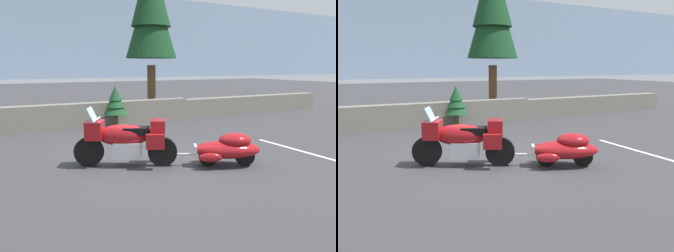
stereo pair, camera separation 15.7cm
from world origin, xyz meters
TOP-DOWN VIEW (x-y plane):
  - ground_plane at (0.00, 0.00)m, footprint 80.00×80.00m
  - stone_guard_wall at (0.10, 5.03)m, footprint 24.00×0.60m
  - distant_ridgeline at (0.00, 95.02)m, footprint 240.00×80.00m
  - touring_motorcycle at (-0.61, -0.29)m, footprint 2.11×1.36m
  - car_shaped_trailer at (1.42, -1.34)m, footprint 2.12×1.34m
  - pine_tree_tall at (2.95, 5.99)m, footprint 2.18×2.18m
  - pine_sapling_near at (0.73, 4.32)m, footprint 0.88×0.88m
  - parking_stripe_marker at (3.96, -1.50)m, footprint 0.12×3.60m

SIDE VIEW (x-z plane):
  - ground_plane at x=0.00m, z-range 0.00..0.00m
  - parking_stripe_marker at x=3.96m, z-range 0.00..0.01m
  - car_shaped_trailer at x=1.42m, z-range 0.03..0.79m
  - stone_guard_wall at x=0.10m, z-range -0.03..0.85m
  - touring_motorcycle at x=-0.61m, z-range -0.04..1.29m
  - pine_sapling_near at x=0.73m, z-range 0.19..1.72m
  - pine_tree_tall at x=2.95m, z-range 0.99..8.86m
  - distant_ridgeline at x=0.00m, z-range 0.00..16.00m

